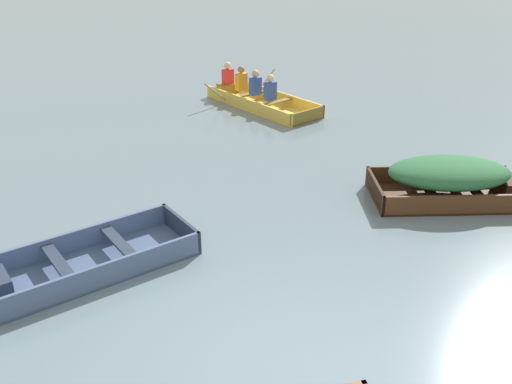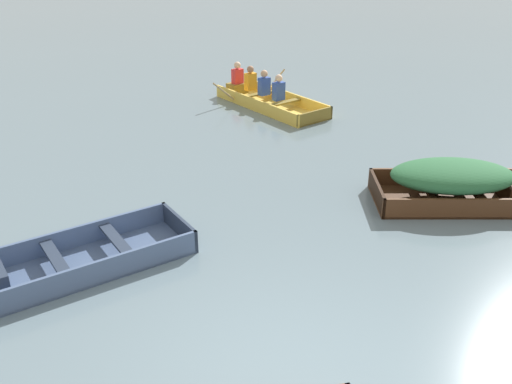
% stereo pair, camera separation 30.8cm
% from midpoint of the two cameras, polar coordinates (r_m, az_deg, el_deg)
% --- Properties ---
extents(skiff_dark_varnish_near_moored, '(2.54, 1.36, 0.71)m').
position_cam_midpoint_polar(skiff_dark_varnish_near_moored, '(9.97, 19.98, 1.13)').
color(skiff_dark_varnish_near_moored, '#4C2D19').
rests_on(skiff_dark_varnish_near_moored, ground).
extents(skiff_slate_blue_mid_moored, '(2.98, 2.36, 0.35)m').
position_cam_midpoint_polar(skiff_slate_blue_mid_moored, '(8.07, -16.30, -6.61)').
color(skiff_slate_blue_mid_moored, '#475B7F').
rests_on(skiff_slate_blue_mid_moored, ground).
extents(rowboat_yellow_with_crew, '(2.82, 3.27, 0.88)m').
position_cam_midpoint_polar(rowboat_yellow_with_crew, '(14.58, 1.50, 9.53)').
color(rowboat_yellow_with_crew, '#E5BC47').
rests_on(rowboat_yellow_with_crew, ground).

